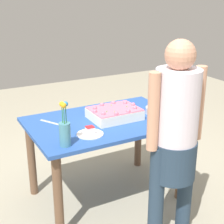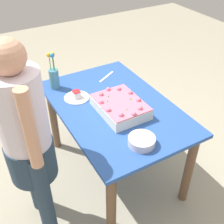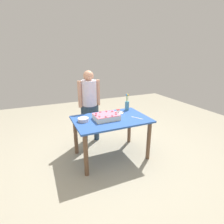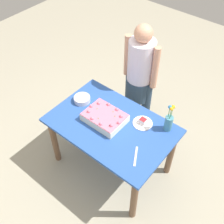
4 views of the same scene
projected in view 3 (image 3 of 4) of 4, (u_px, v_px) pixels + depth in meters
The scene contains 8 objects.
ground_plane at pixel (111, 155), 3.24m from camera, with size 8.00×8.00×0.00m, color #A69E87.
dining_table at pixel (111, 125), 3.04m from camera, with size 1.28×0.84×0.73m.
sheet_cake at pixel (106, 117), 2.96m from camera, with size 0.41×0.31×0.11m.
serving_plate_with_slice at pixel (118, 112), 3.28m from camera, with size 0.20×0.20×0.07m.
cake_knife at pixel (137, 118), 3.02m from camera, with size 0.22×0.02×0.00m, color silver.
flower_vase at pixel (127, 104), 3.42m from camera, with size 0.08×0.08×0.33m.
fruit_bowl at pixel (83, 120), 2.87m from camera, with size 0.18×0.18×0.06m, color silver.
person_standing at pixel (90, 103), 3.53m from camera, with size 0.45×0.31×1.49m.
Camera 3 is at (1.12, 2.58, 1.80)m, focal length 28.00 mm.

